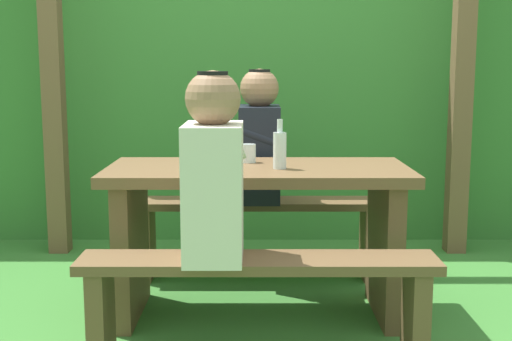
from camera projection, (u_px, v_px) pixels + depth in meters
name	position (u px, v px, depth m)	size (l,w,h in m)	color
ground_plane	(256.00, 314.00, 3.23)	(12.00, 12.00, 0.00)	#397730
hedge_backdrop	(255.00, 88.00, 4.90)	(6.40, 0.92, 2.03)	#387730
pergola_post_left	(51.00, 75.00, 4.14)	(0.12, 0.12, 2.25)	brown
pergola_post_right	(460.00, 75.00, 4.15)	(0.12, 0.12, 2.25)	brown
picnic_table	(256.00, 214.00, 3.15)	(1.40, 0.64, 0.72)	brown
bench_near	(256.00, 289.00, 2.62)	(1.40, 0.24, 0.45)	brown
bench_far	(256.00, 222.00, 3.73)	(1.40, 0.24, 0.45)	brown
person_white_shirt	(212.00, 173.00, 2.55)	(0.25, 0.35, 0.72)	silver
person_black_coat	(258.00, 140.00, 3.66)	(0.25, 0.35, 0.72)	black
drinking_glass	(246.00, 153.00, 3.24)	(0.07, 0.07, 0.09)	silver
bottle_left	(278.00, 149.00, 3.04)	(0.06, 0.06, 0.22)	silver
cell_phone	(197.00, 166.00, 3.10)	(0.07, 0.14, 0.01)	black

